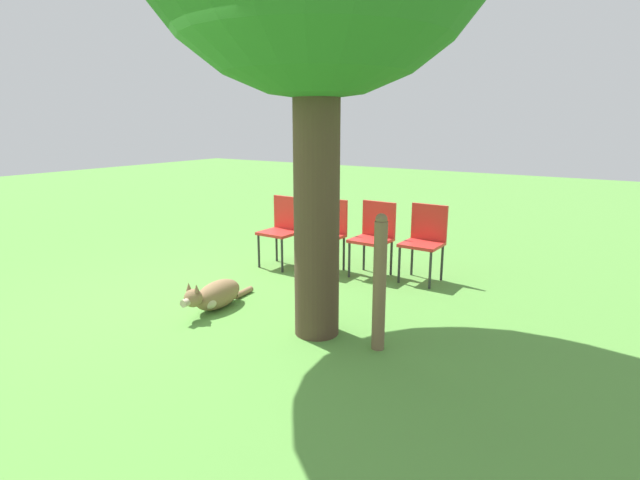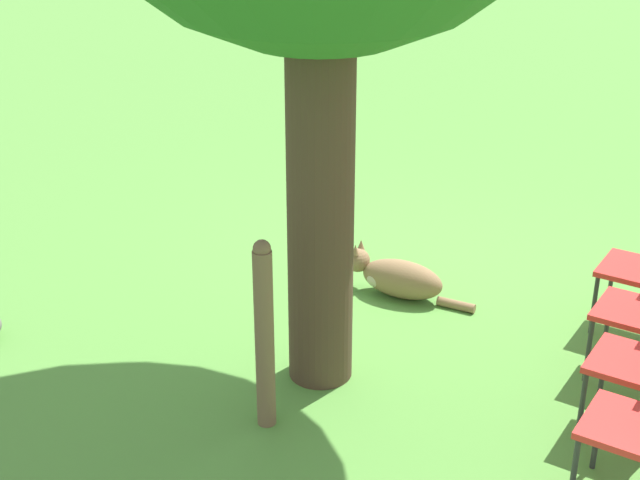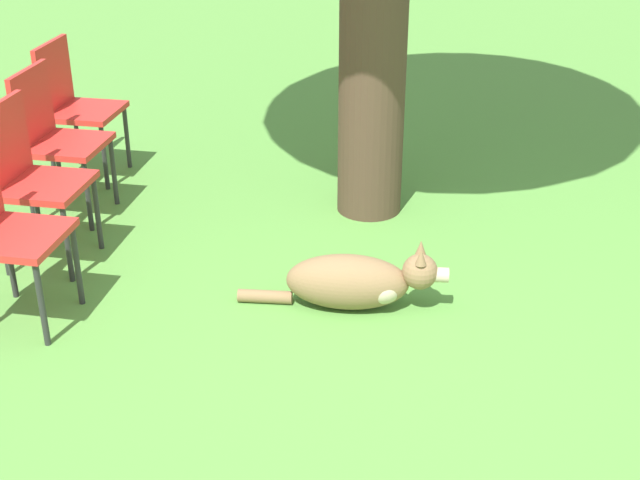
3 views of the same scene
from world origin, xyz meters
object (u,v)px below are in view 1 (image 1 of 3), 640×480
object	(u,v)px
fence_post	(380,282)
red_chair_2	(374,233)
red_chair_0	(283,226)
red_chair_3	(425,237)
dog	(215,296)
red_chair_1	(327,230)

from	to	relation	value
fence_post	red_chair_2	xyz separation A→B (m)	(-1.81, -0.98, -0.05)
red_chair_0	red_chair_2	world-z (taller)	same
fence_post	red_chair_0	distance (m)	2.65
red_chair_3	dog	bearing A→B (deg)	-33.02
red_chair_0	red_chair_1	bearing A→B (deg)	104.09
red_chair_1	red_chair_2	bearing A→B (deg)	104.09
red_chair_1	red_chair_3	size ratio (longest dim) A/B	1.00
dog	red_chair_2	distance (m)	2.10
red_chair_2	red_chair_3	bearing A→B (deg)	104.09
red_chair_1	red_chair_2	xyz separation A→B (m)	(-0.14, 0.59, 0.00)
red_chair_0	red_chair_3	world-z (taller)	same
dog	red_chair_0	xyz separation A→B (m)	(-1.63, -0.39, 0.38)
fence_post	red_chair_2	distance (m)	2.06
fence_post	red_chair_3	distance (m)	1.99
red_chair_0	red_chair_2	xyz separation A→B (m)	(-0.28, 1.18, 0.00)
dog	red_chair_3	world-z (taller)	red_chair_3
dog	red_chair_3	bearing A→B (deg)	141.44
fence_post	red_chair_0	size ratio (longest dim) A/B	1.28
dog	red_chair_1	size ratio (longest dim) A/B	1.17
red_chair_2	red_chair_0	bearing A→B (deg)	-75.91
dog	fence_post	distance (m)	1.82
fence_post	red_chair_3	size ratio (longest dim) A/B	1.28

